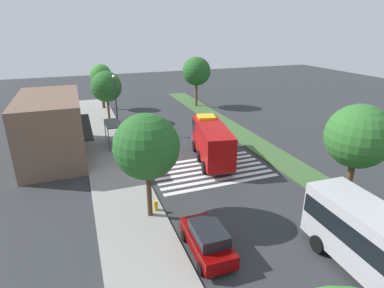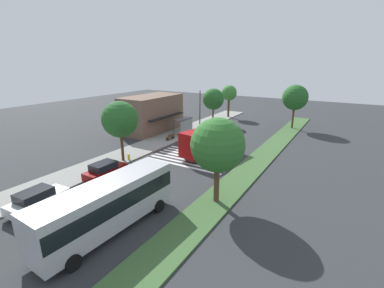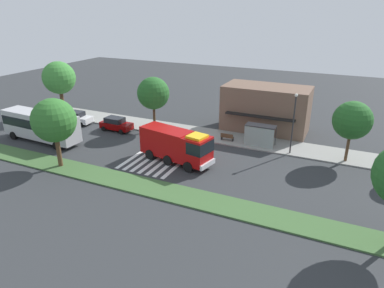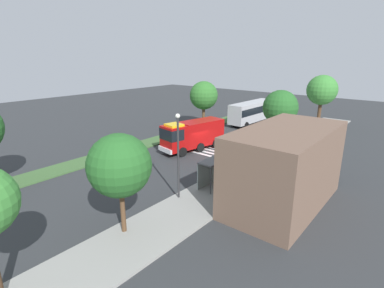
{
  "view_description": "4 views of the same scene",
  "coord_description": "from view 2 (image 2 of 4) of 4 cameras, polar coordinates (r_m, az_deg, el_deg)",
  "views": [
    {
      "loc": [
        -25.18,
        10.28,
        12.11
      ],
      "look_at": [
        0.55,
        0.72,
        1.6
      ],
      "focal_mm": 29.18,
      "sensor_mm": 36.0,
      "label": 1
    },
    {
      "loc": [
        -28.99,
        -15.93,
        11.41
      ],
      "look_at": [
        -1.25,
        0.78,
        1.45
      ],
      "focal_mm": 25.18,
      "sensor_mm": 36.0,
      "label": 2
    },
    {
      "loc": [
        15.67,
        -30.9,
        15.64
      ],
      "look_at": [
        0.5,
        1.57,
        1.23
      ],
      "focal_mm": 32.41,
      "sensor_mm": 36.0,
      "label": 3
    },
    {
      "loc": [
        26.45,
        20.72,
        11.1
      ],
      "look_at": [
        1.16,
        0.0,
        1.23
      ],
      "focal_mm": 27.66,
      "sensor_mm": 36.0,
      "label": 4
    }
  ],
  "objects": [
    {
      "name": "street_lamp",
      "position": [
        45.87,
        1.7,
        7.94
      ],
      "size": [
        0.36,
        0.36,
        6.82
      ],
      "color": "#2D2D30",
      "rests_on": "sidewalk"
    },
    {
      "name": "bench_near_shelter",
      "position": [
        40.6,
        -4.58,
        1.58
      ],
      "size": [
        1.6,
        0.5,
        0.9
      ],
      "color": "#4C3823",
      "rests_on": "sidewalk"
    },
    {
      "name": "sidewalk_tree_center",
      "position": [
        51.03,
        4.54,
        9.44
      ],
      "size": [
        3.96,
        3.96,
        6.51
      ],
      "color": "#513823",
      "rests_on": "sidewalk"
    },
    {
      "name": "parked_car_west",
      "position": [
        25.04,
        -29.95,
        -10.18
      ],
      "size": [
        4.7,
        2.29,
        1.77
      ],
      "rotation": [
        0.0,
        0.0,
        0.06
      ],
      "color": "silver",
      "rests_on": "ground_plane"
    },
    {
      "name": "storefront_building",
      "position": [
        46.03,
        -8.48,
        6.37
      ],
      "size": [
        10.92,
        6.26,
        5.98
      ],
      "color": "brown",
      "rests_on": "ground_plane"
    },
    {
      "name": "transit_bus",
      "position": [
        19.7,
        -17.33,
        -11.86
      ],
      "size": [
        10.8,
        3.19,
        3.6
      ],
      "rotation": [
        0.0,
        0.0,
        3.1
      ],
      "color": "#B2B2B7",
      "rests_on": "ground_plane"
    },
    {
      "name": "median_tree_west",
      "position": [
        49.95,
        21.01,
        9.17
      ],
      "size": [
        4.3,
        4.3,
        7.52
      ],
      "color": "#513823",
      "rests_on": "median_strip"
    },
    {
      "name": "median_tree_far_west",
      "position": [
        21.44,
        5.46,
        -0.28
      ],
      "size": [
        4.38,
        4.38,
        7.12
      ],
      "color": "#513823",
      "rests_on": "median_strip"
    },
    {
      "name": "sidewalk_tree_west",
      "position": [
        31.89,
        -15.0,
        5.04
      ],
      "size": [
        4.17,
        4.17,
        7.03
      ],
      "color": "#47301E",
      "rests_on": "sidewalk"
    },
    {
      "name": "median_strip",
      "position": [
        32.34,
        13.35,
        -3.92
      ],
      "size": [
        60.0,
        3.0,
        0.14
      ],
      "primitive_type": "cube",
      "color": "#3D6033",
      "rests_on": "ground_plane"
    },
    {
      "name": "bus_stop_shelter",
      "position": [
        43.48,
        -1.53,
        4.44
      ],
      "size": [
        3.5,
        1.4,
        2.46
      ],
      "color": "#4C4C51",
      "rests_on": "sidewalk"
    },
    {
      "name": "sidewalk",
      "position": [
        39.23,
        -8.06,
        0.12
      ],
      "size": [
        60.0,
        4.55,
        0.14
      ],
      "primitive_type": "cube",
      "color": "gray",
      "rests_on": "ground_plane"
    },
    {
      "name": "fire_hydrant",
      "position": [
        33.06,
        -13.25,
        -2.67
      ],
      "size": [
        0.28,
        0.28,
        0.7
      ],
      "primitive_type": "cylinder",
      "color": "gold",
      "rests_on": "sidewalk"
    },
    {
      "name": "crosswalk",
      "position": [
        33.1,
        0.2,
        -3.06
      ],
      "size": [
        5.85,
        10.21,
        0.01
      ],
      "color": "silver",
      "rests_on": "ground_plane"
    },
    {
      "name": "sidewalk_tree_east",
      "position": [
        57.51,
        7.85,
        10.61
      ],
      "size": [
        3.2,
        3.2,
        6.6
      ],
      "color": "#47301E",
      "rests_on": "sidewalk"
    },
    {
      "name": "ground_plane",
      "position": [
        34.99,
        2.14,
        -1.95
      ],
      "size": [
        120.0,
        120.0,
        0.0
      ],
      "primitive_type": "plane",
      "color": "#2D3033"
    },
    {
      "name": "parked_car_mid",
      "position": [
        28.52,
        -17.92,
        -5.37
      ],
      "size": [
        4.38,
        2.14,
        1.8
      ],
      "rotation": [
        0.0,
        0.0,
        -0.02
      ],
      "color": "#720505",
      "rests_on": "ground_plane"
    },
    {
      "name": "fire_truck",
      "position": [
        33.95,
        3.71,
        0.98
      ],
      "size": [
        8.6,
        4.03,
        3.63
      ],
      "rotation": [
        0.0,
        0.0,
        -0.2
      ],
      "color": "#A50C0C",
      "rests_on": "ground_plane"
    }
  ]
}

